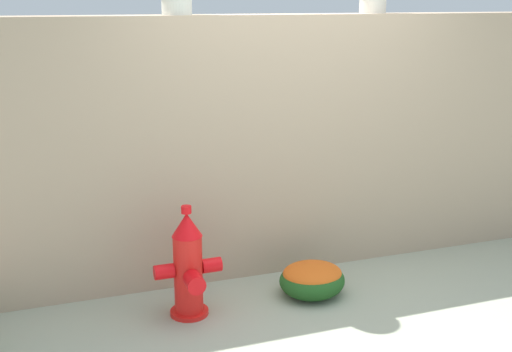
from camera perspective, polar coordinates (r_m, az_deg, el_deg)
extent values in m
plane|color=#9DA28C|center=(4.56, 6.94, -12.39)|extent=(24.00, 24.00, 0.00)
cube|color=tan|center=(5.09, 2.20, 2.82)|extent=(5.50, 0.38, 2.01)
cylinder|color=beige|center=(4.69, -7.08, 15.03)|extent=(0.21, 0.21, 0.16)
cylinder|color=beige|center=(5.31, 10.36, 15.00)|extent=(0.21, 0.21, 0.17)
cylinder|color=red|center=(4.59, -5.95, -11.94)|extent=(0.27, 0.27, 0.03)
cylinder|color=red|center=(4.47, -6.05, -8.81)|extent=(0.20, 0.20, 0.58)
cone|color=red|center=(4.33, -6.19, -4.33)|extent=(0.21, 0.21, 0.16)
cylinder|color=red|center=(4.30, -6.23, -2.99)|extent=(0.07, 0.07, 0.05)
cylinder|color=red|center=(4.42, -8.19, -8.43)|extent=(0.13, 0.10, 0.10)
cylinder|color=red|center=(4.48, -3.98, -7.92)|extent=(0.13, 0.10, 0.10)
cylinder|color=red|center=(4.30, -5.51, -9.40)|extent=(0.13, 0.15, 0.13)
ellipsoid|color=#20511D|center=(4.80, 4.98, -9.27)|extent=(0.49, 0.44, 0.26)
ellipsoid|color=#DB5C19|center=(4.78, 5.00, -8.64)|extent=(0.44, 0.39, 0.14)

